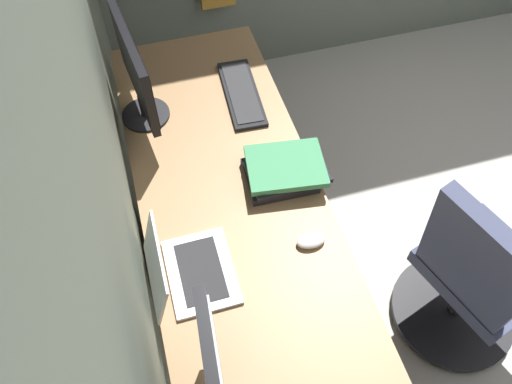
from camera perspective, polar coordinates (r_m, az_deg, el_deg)
wall_back at (r=1.20m, az=-18.87°, el=-2.70°), size 4.42×0.10×2.60m
desk at (r=1.84m, az=-1.51°, el=-5.51°), size 2.27×0.68×0.73m
drawer_pedestal at (r=2.15m, az=-2.65°, el=-7.98°), size 0.40×0.51×0.69m
monitor_secondary at (r=2.03m, az=-13.55°, el=13.14°), size 0.48×0.20×0.41m
laptop_leftmost at (r=1.67m, az=-8.31°, el=-8.82°), size 0.30×0.28×0.22m
keyboard_main at (r=2.21m, az=-1.64°, el=11.22°), size 0.43×0.16×0.02m
mouse_main at (r=1.75m, az=6.32°, el=-5.50°), size 0.06×0.10×0.03m
book_stack_near at (r=1.88m, az=3.20°, el=2.38°), size 0.26×0.32×0.08m
office_chair at (r=2.17m, az=23.52°, el=-9.15°), size 0.56×0.60×0.97m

